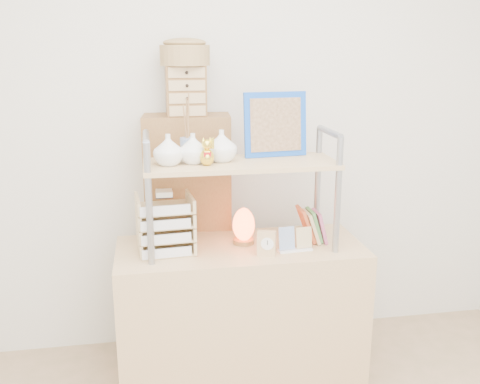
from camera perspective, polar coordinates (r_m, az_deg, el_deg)
The scene contains 10 objects.
room_shell at distance 1.66m, azimuth 5.05°, elevation 15.34°, with size 3.42×3.41×2.61m.
desk at distance 2.78m, azimuth 0.06°, elevation -13.04°, with size 1.20×0.50×0.75m, color tan.
cabinet at distance 2.97m, azimuth -5.41°, elevation -4.87°, with size 0.45×0.24×1.35m, color brown.
hutch at distance 2.50m, azimuth -1.01°, elevation 3.47°, with size 0.90×0.34×0.73m.
letter_tray at distance 2.54m, azimuth -7.97°, elevation -3.75°, with size 0.26×0.25×0.30m.
salt_lamp at distance 2.63m, azimuth 0.38°, elevation -3.60°, with size 0.12×0.11×0.18m.
desk_clock at distance 2.49m, azimuth 2.83°, elevation -5.51°, with size 0.09×0.06×0.12m.
postcard_stand at distance 2.57m, azimuth 5.90°, elevation -5.50°, with size 0.17×0.06×0.12m.
drawer_chest at distance 2.77m, azimuth -5.79°, elevation 10.70°, with size 0.20×0.16×0.25m.
woven_basket at distance 2.77m, azimuth -5.89°, elevation 14.32°, with size 0.25×0.25×0.10m, color olive.
Camera 1 is at (-0.42, -1.21, 1.69)m, focal length 40.00 mm.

